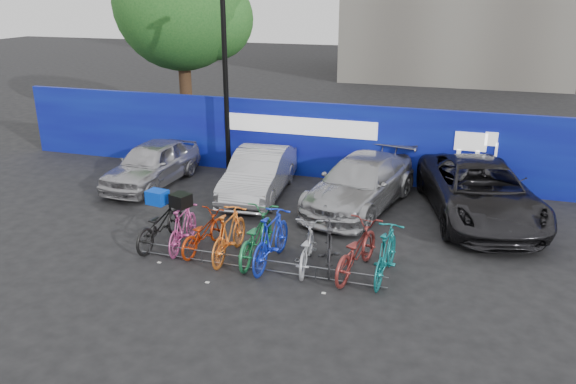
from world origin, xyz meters
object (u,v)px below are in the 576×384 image
at_px(bike_0, 160,224).
at_px(bike_4, 255,236).
at_px(bike_1, 183,227).
at_px(bike_7, 329,245).
at_px(lamppost, 225,73).
at_px(car_2, 360,183).
at_px(car_3, 480,191).
at_px(bike_9, 386,254).
at_px(car_1, 259,174).
at_px(bike_3, 229,234).
at_px(tree, 187,6).
at_px(bike_6, 306,247).
at_px(bike_rack, 257,264).
at_px(car_0, 152,163).
at_px(bike_8, 356,250).
at_px(bike_5, 271,239).
at_px(bike_2, 203,232).

relative_size(bike_0, bike_4, 0.93).
xyz_separation_m(bike_1, bike_7, (3.45, 0.06, 0.01)).
relative_size(lamppost, car_2, 1.30).
distance_m(car_3, bike_4, 6.21).
bearing_deg(bike_7, bike_9, 159.86).
relative_size(car_1, bike_0, 2.09).
bearing_deg(bike_1, car_2, -138.04).
xyz_separation_m(car_3, bike_3, (-5.32, -4.14, -0.18)).
height_order(car_1, bike_9, car_1).
bearing_deg(car_2, bike_9, -58.90).
height_order(tree, car_3, tree).
distance_m(bike_1, bike_6, 2.98).
relative_size(bike_1, bike_9, 0.92).
bearing_deg(tree, car_1, -50.15).
relative_size(bike_rack, car_0, 1.43).
bearing_deg(bike_3, lamppost, -66.93).
bearing_deg(bike_rack, car_2, 72.38).
xyz_separation_m(tree, car_2, (8.18, -6.24, -4.39)).
height_order(lamppost, car_2, lamppost).
distance_m(bike_3, bike_8, 2.84).
bearing_deg(bike_1, bike_rack, 158.41).
bearing_deg(bike_4, car_3, -141.26).
relative_size(bike_0, bike_3, 1.03).
xyz_separation_m(tree, car_0, (1.73, -6.28, -4.40)).
distance_m(bike_0, bike_1, 0.62).
distance_m(bike_1, bike_4, 1.79).
bearing_deg(bike_9, car_1, -38.07).
bearing_deg(bike_9, bike_4, 3.44).
height_order(bike_rack, bike_7, bike_7).
distance_m(bike_1, bike_5, 2.23).
xyz_separation_m(car_1, car_3, (6.08, 0.14, 0.07)).
distance_m(tree, car_0, 7.87).
relative_size(bike_3, bike_9, 1.00).
bearing_deg(bike_8, bike_6, 13.74).
relative_size(tree, bike_0, 4.01).
relative_size(car_0, bike_2, 2.30).
bearing_deg(bike_3, bike_7, -175.11).
height_order(bike_1, bike_8, bike_8).
distance_m(car_0, bike_2, 5.18).
xyz_separation_m(bike_5, bike_7, (1.23, 0.23, -0.08)).
xyz_separation_m(bike_rack, bike_9, (2.66, 0.48, 0.40)).
relative_size(bike_rack, car_1, 1.37).
distance_m(bike_0, bike_4, 2.41).
relative_size(car_2, bike_3, 2.49).
bearing_deg(bike_5, bike_7, -166.34).
bearing_deg(bike_3, bike_4, -166.51).
relative_size(tree, bike_8, 3.76).
bearing_deg(car_2, car_3, 15.74).
bearing_deg(bike_4, bike_0, -2.15).
relative_size(tree, bike_9, 4.15).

